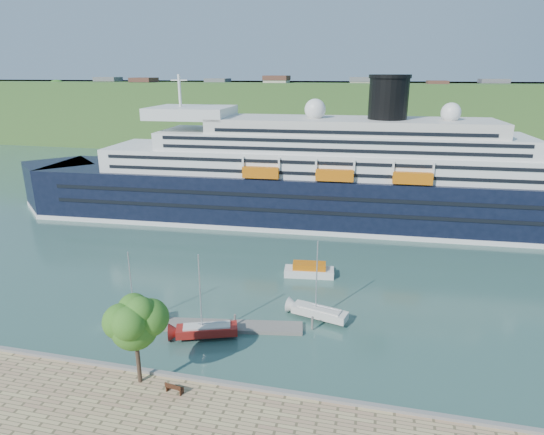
# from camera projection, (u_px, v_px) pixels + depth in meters

# --- Properties ---
(ground) EXTENTS (400.00, 400.00, 0.00)m
(ground) POSITION_uv_depth(u_px,v_px,m) (174.00, 384.00, 42.32)
(ground) COLOR #325A51
(ground) RESTS_ON ground
(far_hillside) EXTENTS (400.00, 50.00, 24.00)m
(far_hillside) POSITION_uv_depth(u_px,v_px,m) (333.00, 115.00, 173.16)
(far_hillside) COLOR #2F5B24
(far_hillside) RESTS_ON ground
(quay_coping) EXTENTS (220.00, 0.50, 0.30)m
(quay_coping) POSITION_uv_depth(u_px,v_px,m) (172.00, 375.00, 41.78)
(quay_coping) COLOR slate
(quay_coping) RESTS_ON promenade
(cruise_ship) EXTENTS (122.90, 24.31, 27.42)m
(cruise_ship) POSITION_uv_depth(u_px,v_px,m) (314.00, 151.00, 84.82)
(cruise_ship) COLOR black
(cruise_ship) RESTS_ON ground
(park_bench) EXTENTS (1.78, 0.95, 1.08)m
(park_bench) POSITION_uv_depth(u_px,v_px,m) (175.00, 387.00, 39.59)
(park_bench) COLOR #442413
(park_bench) RESTS_ON promenade
(promenade_tree) EXTENTS (5.61, 5.61, 9.28)m
(promenade_tree) POSITION_uv_depth(u_px,v_px,m) (136.00, 337.00, 39.74)
(promenade_tree) COLOR #326B1C
(promenade_tree) RESTS_ON promenade
(floating_pontoon) EXTENTS (19.72, 5.61, 0.44)m
(floating_pontoon) POSITION_uv_depth(u_px,v_px,m) (216.00, 326.00, 51.61)
(floating_pontoon) COLOR gray
(floating_pontoon) RESTS_ON ground
(sailboat_white_near) EXTENTS (6.77, 4.56, 8.57)m
(sailboat_white_near) POSITION_uv_depth(u_px,v_px,m) (136.00, 290.00, 51.15)
(sailboat_white_near) COLOR silver
(sailboat_white_near) RESTS_ON ground
(sailboat_red) EXTENTS (7.55, 4.34, 9.42)m
(sailboat_red) POSITION_uv_depth(u_px,v_px,m) (205.00, 299.00, 48.22)
(sailboat_red) COLOR maroon
(sailboat_red) RESTS_ON ground
(sailboat_white_far) EXTENTS (7.49, 3.74, 9.33)m
(sailboat_white_far) POSITION_uv_depth(u_px,v_px,m) (321.00, 284.00, 51.89)
(sailboat_white_far) COLOR silver
(sailboat_white_far) RESTS_ON ground
(tender_launch) EXTENTS (7.28, 3.20, 1.95)m
(tender_launch) POSITION_uv_depth(u_px,v_px,m) (309.00, 269.00, 64.51)
(tender_launch) COLOR #C8620B
(tender_launch) RESTS_ON ground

